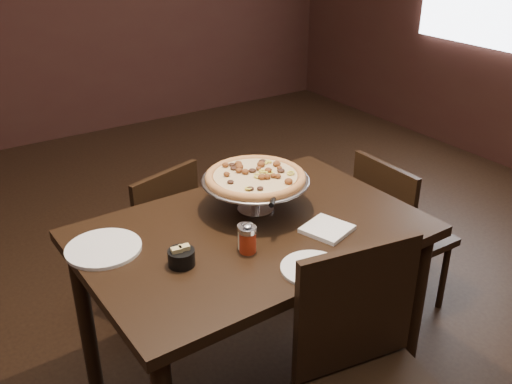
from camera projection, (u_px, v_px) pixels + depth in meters
room at (267, 64)px, 1.91m from camera, size 6.04×7.04×2.84m
dining_table at (252, 252)px, 2.19m from camera, size 1.29×0.88×0.79m
pizza_stand at (255, 177)px, 2.21m from camera, size 0.42×0.42×0.17m
parmesan_shaker at (246, 236)px, 1.99m from camera, size 0.06×0.06×0.10m
pepper_flake_shaker at (248, 239)px, 1.97m from camera, size 0.06×0.06×0.11m
packet_caddy at (181, 257)px, 1.91m from camera, size 0.09×0.09×0.07m
napkin_stack at (327, 229)px, 2.12m from camera, size 0.20×0.20×0.02m
plate_left at (104, 248)px, 2.00m from camera, size 0.27×0.27×0.01m
plate_near at (313, 268)px, 1.89m from camera, size 0.22×0.22×0.01m
serving_spatula at (274, 199)px, 2.06m from camera, size 0.16×0.16×0.02m
chair_far at (155, 236)px, 2.76m from camera, size 0.47×0.47×0.82m
chair_near at (373, 380)px, 1.82m from camera, size 0.51×0.51×0.94m
chair_side at (395, 230)px, 2.79m from camera, size 0.39×0.39×0.83m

